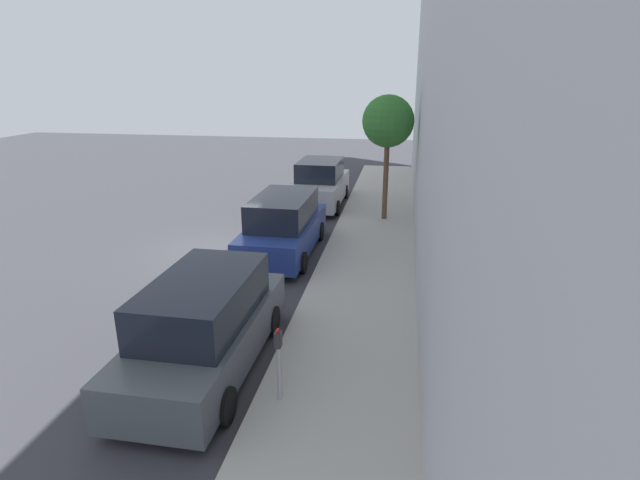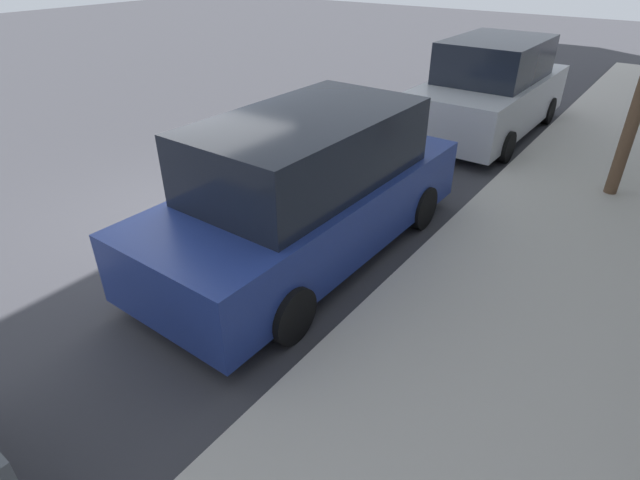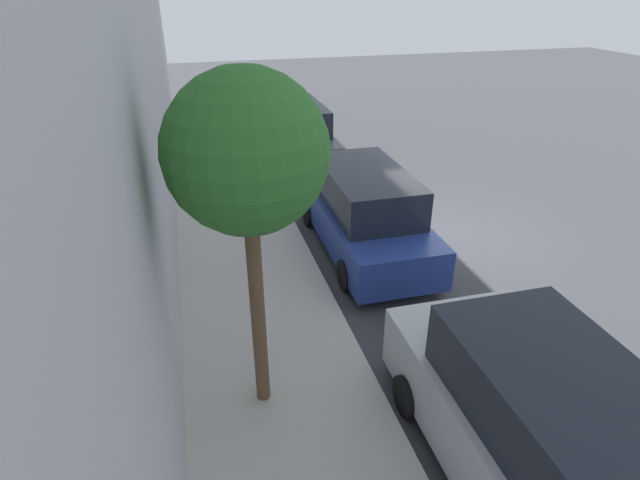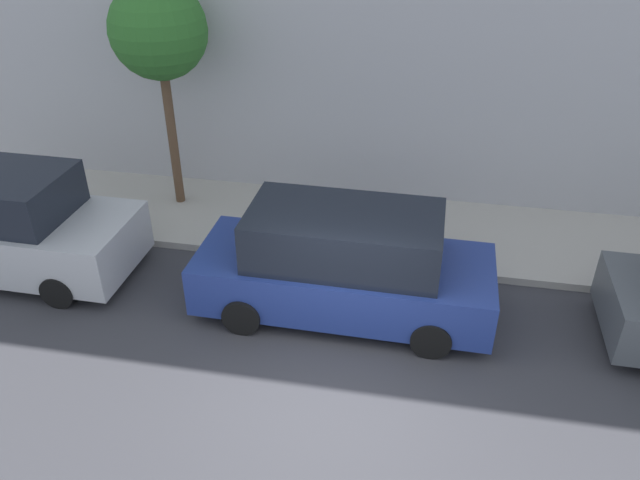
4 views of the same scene
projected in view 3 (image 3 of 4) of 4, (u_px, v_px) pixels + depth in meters
The scene contains 7 objects.
ground_plane at pixel (445, 233), 12.29m from camera, with size 60.00×60.00×0.00m, color #38383D.
sidewalk at pixel (245, 256), 11.12m from camera, with size 2.85×32.00×0.15m.
parked_minivan_nearest at pixel (297, 133), 16.83m from camera, with size 2.02×4.92×1.90m.
parked_minivan_second at pixel (365, 212), 11.18m from camera, with size 2.02×4.92×1.90m.
parked_suv_third at pixel (540, 432), 5.76m from camera, with size 2.08×4.82×1.98m.
parking_meter_near at pixel (243, 128), 17.22m from camera, with size 0.11×0.15×1.34m.
street_tree at pixel (247, 156), 5.60m from camera, with size 1.90×1.90×4.65m.
Camera 3 is at (5.83, 9.76, 5.59)m, focal length 28.00 mm.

